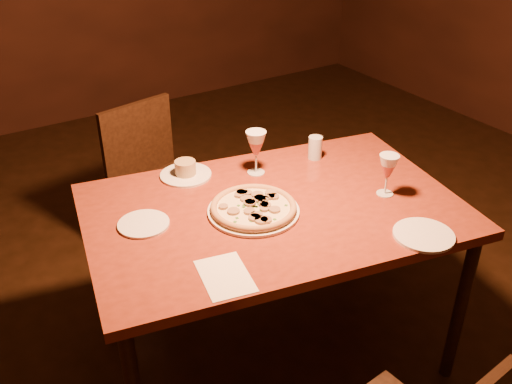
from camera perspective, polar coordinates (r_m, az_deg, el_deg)
dining_table at (r=2.32m, az=1.75°, el=-2.91°), size 1.63×1.22×0.79m
chair_far at (r=3.13m, az=-10.09°, el=1.45°), size 0.51×0.51×0.89m
pizza_plate at (r=2.23m, az=-0.25°, el=-1.61°), size 0.36×0.36×0.04m
ramekin_saucer at (r=2.51m, az=-7.06°, el=2.08°), size 0.22×0.22×0.07m
wine_glass_far at (r=2.48m, az=-0.00°, el=3.96°), size 0.09×0.09×0.20m
wine_glass_right at (r=2.38m, az=12.98°, el=1.67°), size 0.08×0.08×0.18m
water_tumbler at (r=2.64m, az=5.94°, el=4.44°), size 0.06×0.06×0.11m
side_plate_left at (r=2.21m, az=-11.18°, el=-3.15°), size 0.20×0.20×0.01m
side_plate_near at (r=2.19m, az=16.42°, el=-4.14°), size 0.22×0.22×0.01m
menu_card at (r=1.92m, az=-3.10°, el=-8.37°), size 0.20×0.26×0.00m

